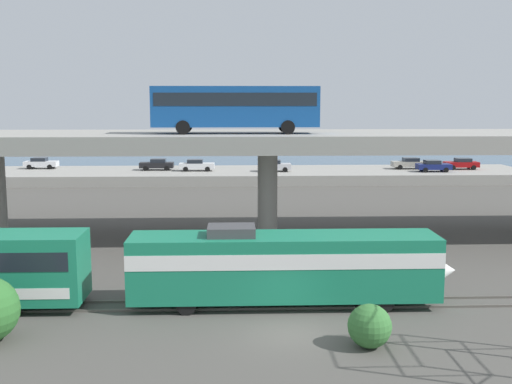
# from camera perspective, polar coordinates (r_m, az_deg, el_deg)

# --- Properties ---
(ground_plane) EXTENTS (260.00, 260.00, 0.00)m
(ground_plane) POSITION_cam_1_polar(r_m,az_deg,el_deg) (29.03, 3.24, -12.77)
(ground_plane) COLOR #4C4944
(rail_strip_near) EXTENTS (110.00, 0.12, 0.12)m
(rail_strip_near) POSITION_cam_1_polar(r_m,az_deg,el_deg) (32.09, 2.70, -10.56)
(rail_strip_near) COLOR #59544C
(rail_strip_near) RESTS_ON ground_plane
(rail_strip_far) EXTENTS (110.00, 0.12, 0.12)m
(rail_strip_far) POSITION_cam_1_polar(r_m,az_deg,el_deg) (33.43, 2.49, -9.77)
(rail_strip_far) COLOR #59544C
(rail_strip_far) RESTS_ON ground_plane
(train_locomotive) EXTENTS (16.73, 3.04, 4.18)m
(train_locomotive) POSITION_cam_1_polar(r_m,az_deg,el_deg) (32.21, 3.95, -6.53)
(train_locomotive) COLOR #197A56
(train_locomotive) RESTS_ON ground_plane
(highway_overpass) EXTENTS (96.00, 10.86, 8.05)m
(highway_overpass) POSITION_cam_1_polar(r_m,az_deg,el_deg) (47.14, 1.07, 4.40)
(highway_overpass) COLOR gray
(highway_overpass) RESTS_ON ground_plane
(transit_bus_on_overpass) EXTENTS (12.00, 2.68, 3.40)m
(transit_bus_on_overpass) POSITION_cam_1_polar(r_m,az_deg,el_deg) (45.66, -1.91, 7.93)
(transit_bus_on_overpass) COLOR #14478C
(transit_bus_on_overpass) RESTS_ON highway_overpass
(pier_parking_lot) EXTENTS (72.09, 12.93, 1.30)m
(pier_parking_lot) POSITION_cam_1_polar(r_m,az_deg,el_deg) (82.58, -0.27, 1.55)
(pier_parking_lot) COLOR gray
(pier_parking_lot) RESTS_ON ground_plane
(parked_car_0) EXTENTS (4.43, 1.87, 1.50)m
(parked_car_0) POSITION_cam_1_polar(r_m,az_deg,el_deg) (83.66, -9.01, 2.51)
(parked_car_0) COLOR black
(parked_car_0) RESTS_ON pier_parking_lot
(parked_car_1) EXTENTS (4.45, 1.94, 1.50)m
(parked_car_1) POSITION_cam_1_polar(r_m,az_deg,el_deg) (87.95, 18.23, 2.48)
(parked_car_1) COLOR maroon
(parked_car_1) RESTS_ON pier_parking_lot
(parked_car_2) EXTENTS (4.59, 1.94, 1.50)m
(parked_car_2) POSITION_cam_1_polar(r_m,az_deg,el_deg) (86.56, 13.81, 2.57)
(parked_car_2) COLOR #9E998C
(parked_car_2) RESTS_ON pier_parking_lot
(parked_car_3) EXTENTS (4.56, 1.85, 1.50)m
(parked_car_3) POSITION_cam_1_polar(r_m,az_deg,el_deg) (82.03, -5.45, 2.46)
(parked_car_3) COLOR silver
(parked_car_3) RESTS_ON pier_parking_lot
(parked_car_4) EXTENTS (4.32, 1.96, 1.50)m
(parked_car_4) POSITION_cam_1_polar(r_m,az_deg,el_deg) (83.91, 15.87, 2.32)
(parked_car_4) COLOR navy
(parked_car_4) RESTS_ON pier_parking_lot
(parked_car_5) EXTENTS (4.37, 1.86, 1.50)m
(parked_car_5) POSITION_cam_1_polar(r_m,az_deg,el_deg) (89.18, -19.02, 2.52)
(parked_car_5) COLOR silver
(parked_car_5) RESTS_ON pier_parking_lot
(parked_car_6) EXTENTS (4.20, 1.96, 1.50)m
(parked_car_6) POSITION_cam_1_polar(r_m,az_deg,el_deg) (81.07, 1.67, 2.43)
(parked_car_6) COLOR #B7B7BC
(parked_car_6) RESTS_ON pier_parking_lot
(harbor_water) EXTENTS (140.00, 36.00, 0.01)m
(harbor_water) POSITION_cam_1_polar(r_m,az_deg,el_deg) (105.51, -0.67, 2.68)
(harbor_water) COLOR #385B7A
(harbor_water) RESTS_ON ground_plane
(shrub_right) EXTENTS (1.89, 1.89, 1.89)m
(shrub_right) POSITION_cam_1_polar(r_m,az_deg,el_deg) (27.62, 10.32, -11.93)
(shrub_right) COLOR #357034
(shrub_right) RESTS_ON ground_plane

